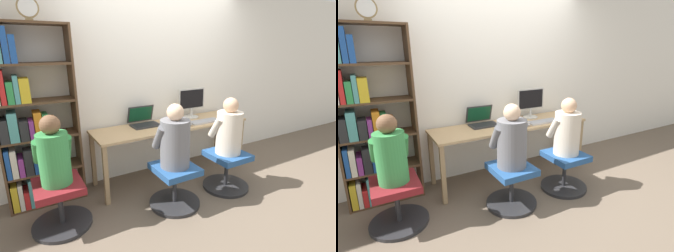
{
  "view_description": "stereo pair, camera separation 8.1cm",
  "coord_description": "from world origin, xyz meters",
  "views": [
    {
      "loc": [
        -1.77,
        -2.56,
        1.72
      ],
      "look_at": [
        -0.18,
        0.12,
        0.78
      ],
      "focal_mm": 28.0,
      "sensor_mm": 36.0,
      "label": 1
    },
    {
      "loc": [
        -1.7,
        -2.6,
        1.72
      ],
      "look_at": [
        -0.18,
        0.12,
        0.78
      ],
      "focal_mm": 28.0,
      "sensor_mm": 36.0,
      "label": 2
    }
  ],
  "objects": [
    {
      "name": "ground_plane",
      "position": [
        0.0,
        0.0,
        0.0
      ],
      "size": [
        14.0,
        14.0,
        0.0
      ],
      "primitive_type": "plane",
      "color": "brown"
    },
    {
      "name": "wall_back",
      "position": [
        0.0,
        0.66,
        1.3
      ],
      "size": [
        10.0,
        0.05,
        2.6
      ],
      "color": "white",
      "rests_on": "ground_plane"
    },
    {
      "name": "desk",
      "position": [
        0.0,
        0.3,
        0.67
      ],
      "size": [
        2.13,
        0.6,
        0.74
      ],
      "color": "tan",
      "rests_on": "ground_plane"
    },
    {
      "name": "desktop_monitor",
      "position": [
        0.42,
        0.46,
        0.96
      ],
      "size": [
        0.44,
        0.21,
        0.42
      ],
      "color": "beige",
      "rests_on": "desk"
    },
    {
      "name": "laptop",
      "position": [
        -0.35,
        0.45,
        0.79
      ],
      "size": [
        0.37,
        0.31,
        0.24
      ],
      "color": "#2D2D30",
      "rests_on": "desk"
    },
    {
      "name": "keyboard",
      "position": [
        0.42,
        0.15,
        0.75
      ],
      "size": [
        0.45,
        0.16,
        0.03
      ],
      "color": "#B2B2B7",
      "rests_on": "desk"
    },
    {
      "name": "computer_mouse_by_keyboard",
      "position": [
        0.14,
        0.12,
        0.76
      ],
      "size": [
        0.07,
        0.09,
        0.04
      ],
      "color": "#99999E",
      "rests_on": "desk"
    },
    {
      "name": "office_chair_left",
      "position": [
        0.4,
        -0.35,
        0.25
      ],
      "size": [
        0.58,
        0.58,
        0.47
      ],
      "color": "#262628",
      "rests_on": "ground_plane"
    },
    {
      "name": "office_chair_right",
      "position": [
        -0.36,
        -0.34,
        0.25
      ],
      "size": [
        0.58,
        0.58,
        0.47
      ],
      "color": "#262628",
      "rests_on": "ground_plane"
    },
    {
      "name": "person_at_monitor",
      "position": [
        0.4,
        -0.35,
        0.77
      ],
      "size": [
        0.38,
        0.34,
        0.69
      ],
      "color": "beige",
      "rests_on": "office_chair_left"
    },
    {
      "name": "person_at_laptop",
      "position": [
        -0.36,
        -0.34,
        0.77
      ],
      "size": [
        0.39,
        0.35,
        0.7
      ],
      "color": "slate",
      "rests_on": "office_chair_right"
    },
    {
      "name": "bookshelf",
      "position": [
        -1.69,
        0.46,
        0.91
      ],
      "size": [
        0.8,
        0.31,
        1.96
      ],
      "color": "#513823",
      "rests_on": "ground_plane"
    },
    {
      "name": "desk_clock",
      "position": [
        -1.54,
        0.38,
        2.08
      ],
      "size": [
        0.19,
        0.03,
        0.21
      ],
      "color": "olive",
      "rests_on": "bookshelf"
    },
    {
      "name": "office_chair_side",
      "position": [
        -1.53,
        -0.09,
        0.25
      ],
      "size": [
        0.58,
        0.58,
        0.47
      ],
      "color": "#262628",
      "rests_on": "ground_plane"
    },
    {
      "name": "person_near_shelf",
      "position": [
        -1.53,
        -0.08,
        0.77
      ],
      "size": [
        0.34,
        0.32,
        0.67
      ],
      "color": "#388C47",
      "rests_on": "office_chair_side"
    }
  ]
}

